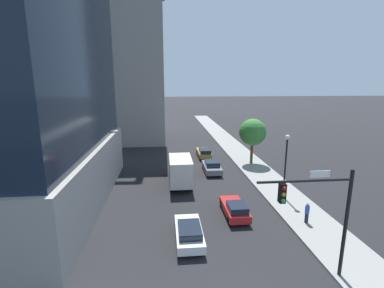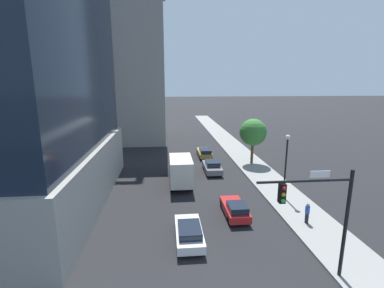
% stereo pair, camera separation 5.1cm
% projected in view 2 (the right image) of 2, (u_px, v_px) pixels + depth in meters
% --- Properties ---
extents(sidewalk, '(4.04, 120.00, 0.15)m').
position_uv_depth(sidewalk, '(266.00, 179.00, 31.92)').
color(sidewalk, gray).
rests_on(sidewalk, ground).
extents(construction_building, '(17.91, 14.02, 39.18)m').
position_uv_depth(construction_building, '(125.00, 52.00, 50.20)').
color(construction_building, '#9E9B93').
rests_on(construction_building, ground).
extents(traffic_light_pole, '(5.25, 0.48, 6.31)m').
position_uv_depth(traffic_light_pole, '(319.00, 206.00, 14.82)').
color(traffic_light_pole, black).
rests_on(traffic_light_pole, sidewalk).
extents(street_lamp, '(0.44, 0.44, 6.08)m').
position_uv_depth(street_lamp, '(286.00, 157.00, 25.76)').
color(street_lamp, black).
rests_on(street_lamp, sidewalk).
extents(street_tree, '(3.56, 3.56, 6.06)m').
position_uv_depth(street_tree, '(253.00, 132.00, 36.78)').
color(street_tree, brown).
rests_on(street_tree, sidewalk).
extents(car_red, '(1.73, 4.24, 1.39)m').
position_uv_depth(car_red, '(235.00, 209.00, 22.99)').
color(car_red, red).
rests_on(car_red, ground).
extents(car_gray, '(1.92, 4.59, 1.49)m').
position_uv_depth(car_gray, '(212.00, 167.00, 34.27)').
color(car_gray, slate).
rests_on(car_gray, ground).
extents(car_gold, '(1.81, 4.56, 1.45)m').
position_uv_depth(car_gold, '(204.00, 153.00, 41.04)').
color(car_gold, '#AD8938').
rests_on(car_gold, ground).
extents(car_white, '(1.84, 4.50, 1.33)m').
position_uv_depth(car_white, '(189.00, 232.00, 19.41)').
color(car_white, silver).
rests_on(car_white, ground).
extents(box_truck, '(2.32, 6.66, 3.16)m').
position_uv_depth(box_truck, '(180.00, 169.00, 30.06)').
color(box_truck, '#B21E1E').
rests_on(box_truck, ground).
extents(pedestrian_blue_shirt, '(0.34, 0.34, 1.65)m').
position_uv_depth(pedestrian_blue_shirt, '(307.00, 213.00, 21.63)').
color(pedestrian_blue_shirt, black).
rests_on(pedestrian_blue_shirt, sidewalk).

